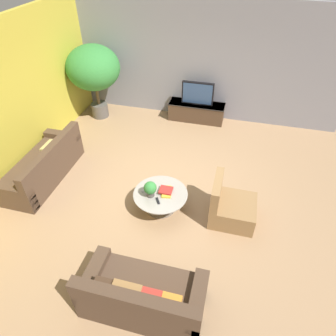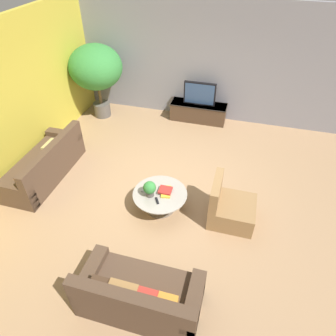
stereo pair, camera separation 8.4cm
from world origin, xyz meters
name	(u,v)px [view 2 (the right image)]	position (x,y,z in m)	size (l,w,h in m)	color
ground_plane	(168,190)	(0.00, 0.00, 0.00)	(24.00, 24.00, 0.00)	#9E7A56
back_wall_stone	(202,62)	(0.00, 3.26, 1.50)	(7.40, 0.12, 3.00)	gray
side_wall_left	(15,99)	(-3.26, 0.20, 1.50)	(0.12, 7.40, 3.00)	gold
media_console	(198,112)	(0.05, 2.94, 0.25)	(1.51, 0.50, 0.49)	#473323
television	(200,94)	(0.05, 2.94, 0.78)	(0.84, 0.13, 0.60)	black
coffee_table	(160,198)	(0.00, -0.52, 0.27)	(1.01, 1.01, 0.39)	#756656
couch_by_wall	(45,165)	(-2.63, -0.26, 0.29)	(0.84, 2.05, 0.84)	#4C3828
couch_near_entry	(139,296)	(0.28, -2.43, 0.29)	(1.68, 0.84, 0.84)	#4C3828
armchair_wicker	(229,208)	(1.28, -0.43, 0.27)	(0.80, 0.76, 0.86)	olive
potted_palm_tall	(96,69)	(-2.60, 2.47, 1.35)	(1.37, 1.37, 1.96)	#514C47
potted_plant_tabletop	(150,188)	(-0.16, -0.62, 0.56)	(0.24, 0.24, 0.31)	#514C47
book_stack	(166,191)	(0.10, -0.46, 0.42)	(0.25, 0.33, 0.07)	gold
remote_black	(157,201)	(0.01, -0.72, 0.40)	(0.04, 0.16, 0.02)	black
remote_silver	(144,189)	(-0.32, -0.50, 0.40)	(0.04, 0.16, 0.02)	gray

